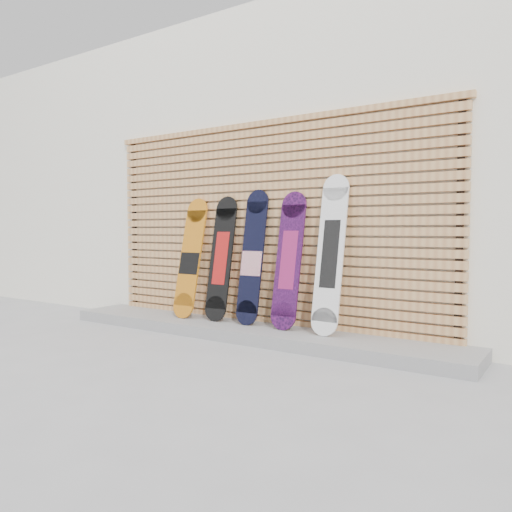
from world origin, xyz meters
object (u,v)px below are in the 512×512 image
object	(u,v)px
snowboard_2	(252,258)
snowboard_3	(289,260)
snowboard_0	(190,258)
snowboard_1	(221,258)
snowboard_4	(330,254)

from	to	relation	value
snowboard_2	snowboard_3	world-z (taller)	snowboard_2
snowboard_0	snowboard_1	distance (m)	0.43
snowboard_1	snowboard_3	distance (m)	0.86
snowboard_0	snowboard_2	world-z (taller)	snowboard_2
snowboard_3	snowboard_2	bearing A→B (deg)	179.54
snowboard_0	snowboard_2	distance (m)	0.84
snowboard_1	snowboard_2	xyz separation A→B (m)	(0.41, 0.00, 0.02)
snowboard_0	snowboard_1	world-z (taller)	snowboard_1
snowboard_0	snowboard_2	size ratio (longest dim) A/B	0.95
snowboard_2	snowboard_4	world-z (taller)	snowboard_4
snowboard_1	snowboard_2	world-z (taller)	snowboard_2
snowboard_4	snowboard_0	bearing A→B (deg)	-179.49
snowboard_1	snowboard_2	bearing A→B (deg)	0.13
snowboard_1	snowboard_3	world-z (taller)	snowboard_3
snowboard_1	snowboard_4	size ratio (longest dim) A/B	0.89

